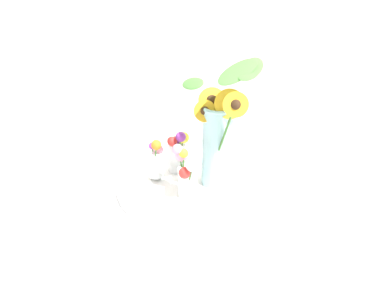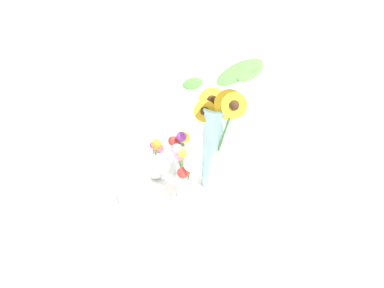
{
  "view_description": "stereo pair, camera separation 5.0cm",
  "coord_description": "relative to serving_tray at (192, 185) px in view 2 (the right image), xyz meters",
  "views": [
    {
      "loc": [
        0.06,
        -0.98,
        0.66
      ],
      "look_at": [
        -0.03,
        0.08,
        0.16
      ],
      "focal_mm": 35.0,
      "sensor_mm": 36.0,
      "label": 1
    },
    {
      "loc": [
        0.11,
        -0.97,
        0.66
      ],
      "look_at": [
        -0.03,
        0.08,
        0.16
      ],
      "focal_mm": 35.0,
      "sensor_mm": 36.0,
      "label": 2
    }
  ],
  "objects": [
    {
      "name": "ground_plane",
      "position": [
        0.03,
        -0.08,
        -0.01
      ],
      "size": [
        6.0,
        6.0,
        0.0
      ],
      "primitive_type": "plane",
      "color": "silver"
    },
    {
      "name": "serving_tray",
      "position": [
        0.0,
        0.0,
        0.0
      ],
      "size": [
        0.49,
        0.49,
        0.02
      ],
      "color": "white",
      "rests_on": "ground_plane"
    },
    {
      "name": "mason_jar_sunflowers",
      "position": [
        0.08,
        0.0,
        0.18
      ],
      "size": [
        0.26,
        0.17,
        0.42
      ],
      "color": "#9ED1D6",
      "rests_on": "serving_tray"
    },
    {
      "name": "vase_small_center",
      "position": [
        -0.01,
        -0.08,
        0.09
      ],
      "size": [
        0.08,
        0.1,
        0.17
      ],
      "color": "white",
      "rests_on": "serving_tray"
    },
    {
      "name": "vase_bulb_right",
      "position": [
        -0.12,
        0.02,
        0.07
      ],
      "size": [
        0.06,
        0.07,
        0.15
      ],
      "color": "white",
      "rests_on": "serving_tray"
    },
    {
      "name": "vase_small_back",
      "position": [
        -0.06,
        0.07,
        0.08
      ],
      "size": [
        0.07,
        0.09,
        0.16
      ],
      "color": "white",
      "rests_on": "serving_tray"
    }
  ]
}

